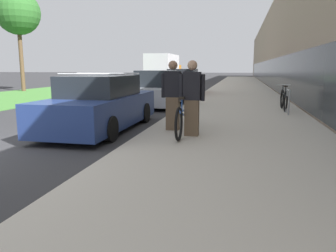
% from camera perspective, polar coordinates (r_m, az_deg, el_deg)
% --- Properties ---
extents(sidewalk_slab, '(4.63, 70.00, 0.11)m').
position_cam_1_polar(sidewalk_slab, '(26.06, 12.44, 6.31)').
color(sidewalk_slab, '#BCB5A5').
rests_on(sidewalk_slab, ground).
extents(storefront_facade, '(10.01, 70.00, 7.02)m').
position_cam_1_polar(storefront_facade, '(34.84, 25.17, 12.19)').
color(storefront_facade, gray).
rests_on(storefront_facade, ground).
extents(lawn_strip, '(7.16, 70.00, 0.03)m').
position_cam_1_polar(lawn_strip, '(32.63, -10.56, 7.03)').
color(lawn_strip, '#478438').
rests_on(lawn_strip, ground).
extents(tandem_bicycle, '(0.52, 2.78, 0.93)m').
position_cam_1_polar(tandem_bicycle, '(8.01, 3.22, 1.69)').
color(tandem_bicycle, black).
rests_on(tandem_bicycle, sidewalk_slab).
extents(person_rider, '(0.59, 0.23, 1.74)m').
position_cam_1_polar(person_rider, '(7.58, 4.20, 4.83)').
color(person_rider, brown).
rests_on(person_rider, sidewalk_slab).
extents(person_bystander, '(0.59, 0.23, 1.74)m').
position_cam_1_polar(person_bystander, '(8.28, 0.85, 5.33)').
color(person_bystander, brown).
rests_on(person_bystander, sidewalk_slab).
extents(bike_rack_hoop, '(0.05, 0.60, 0.84)m').
position_cam_1_polar(bike_rack_hoop, '(11.92, 20.18, 4.42)').
color(bike_rack_hoop, gray).
rests_on(bike_rack_hoop, sidewalk_slab).
extents(cruiser_bike_nearest, '(0.52, 1.80, 0.94)m').
position_cam_1_polar(cruiser_bike_nearest, '(12.99, 19.52, 4.36)').
color(cruiser_bike_nearest, black).
rests_on(cruiser_bike_nearest, sidewalk_slab).
extents(parked_sedan_curbside, '(1.87, 4.63, 1.53)m').
position_cam_1_polar(parked_sedan_curbside, '(9.08, -11.61, 3.60)').
color(parked_sedan_curbside, navy).
rests_on(parked_sedan_curbside, ground).
extents(vintage_roadster_curbside, '(1.87, 4.03, 1.56)m').
position_cam_1_polar(vintage_roadster_curbside, '(14.45, -1.80, 6.23)').
color(vintage_roadster_curbside, silver).
rests_on(vintage_roadster_curbside, ground).
extents(parked_sedan_far, '(1.90, 4.66, 1.61)m').
position_cam_1_polar(parked_sedan_far, '(20.67, 2.62, 7.46)').
color(parked_sedan_far, maroon).
rests_on(parked_sedan_far, ground).
extents(moving_truck, '(2.25, 6.89, 2.88)m').
position_cam_1_polar(moving_truck, '(31.43, -0.72, 9.71)').
color(moving_truck, orange).
rests_on(moving_truck, ground).
extents(street_tree_far, '(3.01, 3.01, 6.93)m').
position_cam_1_polar(street_tree_far, '(26.03, -24.69, 17.43)').
color(street_tree_far, brown).
rests_on(street_tree_far, ground).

